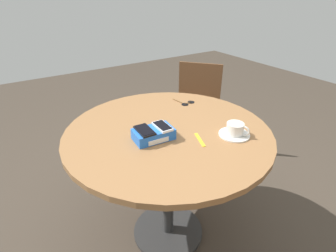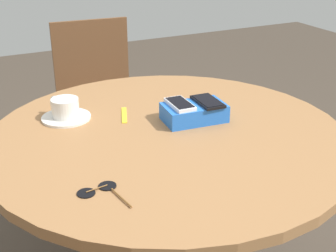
% 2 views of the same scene
% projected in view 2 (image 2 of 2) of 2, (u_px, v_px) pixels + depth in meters
% --- Properties ---
extents(round_table, '(1.09, 1.09, 0.79)m').
position_uv_depth(round_table, '(168.00, 166.00, 1.47)').
color(round_table, '#2D2D2D').
rests_on(round_table, ground_plane).
extents(phone_box, '(0.20, 0.13, 0.05)m').
position_uv_depth(phone_box, '(194.00, 112.00, 1.49)').
color(phone_box, blue).
rests_on(phone_box, round_table).
extents(phone_black, '(0.07, 0.13, 0.01)m').
position_uv_depth(phone_black, '(208.00, 101.00, 1.48)').
color(phone_black, black).
rests_on(phone_black, phone_box).
extents(phone_white, '(0.06, 0.12, 0.01)m').
position_uv_depth(phone_white, '(180.00, 104.00, 1.46)').
color(phone_white, silver).
rests_on(phone_white, phone_box).
extents(saucer, '(0.16, 0.16, 0.01)m').
position_uv_depth(saucer, '(66.00, 118.00, 1.51)').
color(saucer, silver).
rests_on(saucer, round_table).
extents(coffee_cup, '(0.09, 0.11, 0.06)m').
position_uv_depth(coffee_cup, '(65.00, 107.00, 1.49)').
color(coffee_cup, silver).
rests_on(coffee_cup, saucer).
extents(lanyard_strap, '(0.06, 0.13, 0.00)m').
position_uv_depth(lanyard_strap, '(124.00, 115.00, 1.53)').
color(lanyard_strap, yellow).
rests_on(lanyard_strap, round_table).
extents(sunglasses, '(0.10, 0.14, 0.01)m').
position_uv_depth(sunglasses, '(99.00, 190.00, 1.11)').
color(sunglasses, black).
rests_on(sunglasses, round_table).
extents(chair_near_window, '(0.43, 0.43, 0.92)m').
position_uv_depth(chair_near_window, '(100.00, 114.00, 2.33)').
color(chair_near_window, brown).
rests_on(chair_near_window, ground_plane).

